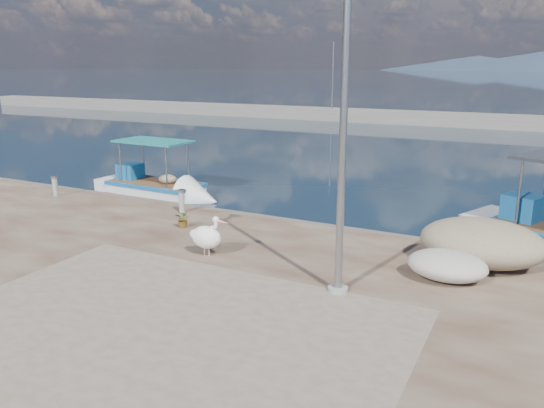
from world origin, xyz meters
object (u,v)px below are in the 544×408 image
at_px(bollard_near, 182,200).
at_px(lamp_post, 343,141).
at_px(pelican, 207,237).
at_px(boat_left, 155,190).

bearing_deg(bollard_near, lamp_post, -27.87).
relative_size(pelican, bollard_near, 1.43).
distance_m(boat_left, lamp_post, 13.23).
distance_m(pelican, lamp_post, 4.74).
relative_size(boat_left, lamp_post, 0.81).
distance_m(boat_left, pelican, 9.40).
relative_size(pelican, lamp_post, 0.16).
distance_m(pelican, bollard_near, 4.39).
bearing_deg(bollard_near, boat_left, 139.89).
relative_size(boat_left, bollard_near, 7.18).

